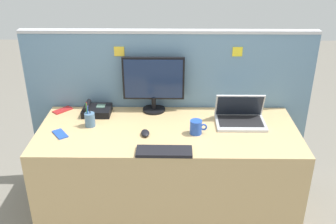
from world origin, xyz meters
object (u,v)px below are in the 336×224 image
object	(u,v)px
desk_phone	(96,110)
cell_phone_red_case	(63,110)
laptop	(240,116)
keyboard_main	(164,151)
computer_mouse_right_hand	(145,133)
cell_phone_blue_case	(60,134)
pen_cup	(90,119)
coffee_mug	(196,127)
desktop_monitor	(154,81)

from	to	relation	value
desk_phone	cell_phone_red_case	world-z (taller)	desk_phone
laptop	keyboard_main	distance (m)	0.73
laptop	computer_mouse_right_hand	world-z (taller)	laptop
desk_phone	cell_phone_blue_case	distance (m)	0.40
keyboard_main	pen_cup	size ratio (longest dim) A/B	1.95
cell_phone_blue_case	cell_phone_red_case	distance (m)	0.40
cell_phone_blue_case	coffee_mug	xyz separation A→B (m)	(0.98, 0.03, 0.05)
laptop	computer_mouse_right_hand	distance (m)	0.74
desktop_monitor	cell_phone_blue_case	bearing A→B (deg)	-147.60
pen_cup	cell_phone_red_case	world-z (taller)	pen_cup
desk_phone	coffee_mug	size ratio (longest dim) A/B	1.77
cell_phone_red_case	coffee_mug	world-z (taller)	coffee_mug
desktop_monitor	desk_phone	distance (m)	0.51
laptop	keyboard_main	bearing A→B (deg)	-141.55
desk_phone	keyboard_main	size ratio (longest dim) A/B	0.59
desk_phone	desktop_monitor	bearing A→B (deg)	9.21
desktop_monitor	desk_phone	bearing A→B (deg)	-170.79
desk_phone	cell_phone_blue_case	bearing A→B (deg)	-120.49
pen_cup	cell_phone_blue_case	world-z (taller)	pen_cup
computer_mouse_right_hand	pen_cup	bearing A→B (deg)	153.09
pen_cup	computer_mouse_right_hand	bearing A→B (deg)	-17.76
desktop_monitor	desk_phone	size ratio (longest dim) A/B	2.21
cell_phone_blue_case	cell_phone_red_case	xyz separation A→B (m)	(-0.08, 0.40, 0.00)
desk_phone	computer_mouse_right_hand	size ratio (longest dim) A/B	2.20
laptop	computer_mouse_right_hand	size ratio (longest dim) A/B	3.69
desktop_monitor	laptop	xyz separation A→B (m)	(0.66, -0.21, -0.20)
desktop_monitor	cell_phone_red_case	xyz separation A→B (m)	(-0.74, -0.02, -0.24)
cell_phone_red_case	keyboard_main	bearing A→B (deg)	5.75
laptop	desk_phone	bearing A→B (deg)	173.31
coffee_mug	desk_phone	bearing A→B (deg)	158.00
computer_mouse_right_hand	cell_phone_blue_case	xyz separation A→B (m)	(-0.61, -0.00, -0.01)
desk_phone	coffee_mug	bearing A→B (deg)	-22.00
keyboard_main	desk_phone	bearing A→B (deg)	133.82
desktop_monitor	keyboard_main	distance (m)	0.70
pen_cup	coffee_mug	xyz separation A→B (m)	(0.79, -0.11, -0.00)
desk_phone	keyboard_main	distance (m)	0.80
pen_cup	coffee_mug	distance (m)	0.79
cell_phone_blue_case	keyboard_main	bearing A→B (deg)	-53.47
laptop	cell_phone_red_case	xyz separation A→B (m)	(-1.41, 0.18, -0.04)
laptop	keyboard_main	world-z (taller)	laptop
pen_cup	cell_phone_blue_case	distance (m)	0.24
desk_phone	pen_cup	distance (m)	0.21
desktop_monitor	keyboard_main	size ratio (longest dim) A/B	1.31
coffee_mug	desktop_monitor	bearing A→B (deg)	129.68
computer_mouse_right_hand	desk_phone	bearing A→B (deg)	131.06
laptop	desk_phone	xyz separation A→B (m)	(-1.12, 0.13, -0.02)
computer_mouse_right_hand	cell_phone_red_case	bearing A→B (deg)	141.34
keyboard_main	laptop	bearing A→B (deg)	38.76
pen_cup	laptop	bearing A→B (deg)	3.86
keyboard_main	cell_phone_blue_case	bearing A→B (deg)	162.79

